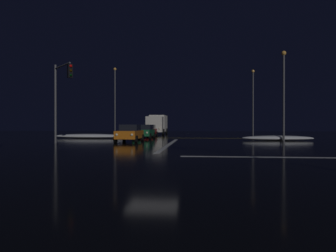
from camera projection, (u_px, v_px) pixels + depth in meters
The scene contains 13 objects.
ground at pixel (153, 157), 15.16m from camera, with size 120.00×120.00×0.10m, color black.
stop_line_north at pixel (169, 144), 24.35m from camera, with size 0.35×15.89×0.01m.
centre_line_ns at pixel (178, 138), 35.90m from camera, with size 22.00×0.15×0.01m.
snow_bank_left_curb at pixel (90, 136), 35.03m from camera, with size 8.31×1.50×0.51m.
snow_bank_right_curb at pixel (278, 138), 30.00m from camera, with size 6.89×1.50×0.49m.
sedan_orange at pixel (130, 133), 27.76m from camera, with size 2.02×4.33×1.57m.
sedan_green at pixel (144, 131), 34.43m from camera, with size 2.02×4.33×1.57m.
sedan_red at pixel (148, 130), 40.62m from camera, with size 2.02×4.33×1.57m.
box_truck at pixel (158, 124), 48.52m from camera, with size 2.68×8.28×3.08m.
traffic_signal_nw at pixel (61, 89), 24.65m from camera, with size 2.53×2.53×6.57m.
streetlamp_right_near at pixel (284, 89), 28.92m from camera, with size 0.44×0.44×8.54m.
streetlamp_left_far at pixel (115, 97), 46.81m from camera, with size 0.44×0.44×10.28m.
streetlamp_right_far at pixel (253, 98), 44.85m from camera, with size 0.44×0.44×9.62m.
Camera 1 is at (2.20, -15.02, 1.54)m, focal length 32.80 mm.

